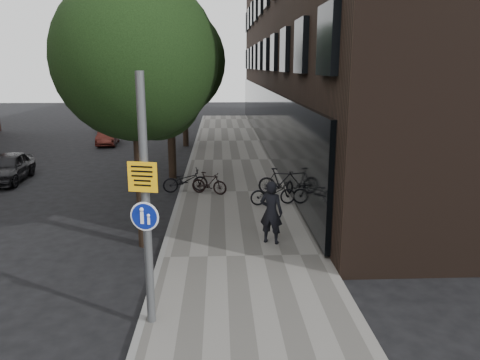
{
  "coord_description": "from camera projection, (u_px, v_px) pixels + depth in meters",
  "views": [
    {
      "loc": [
        -0.4,
        -8.4,
        5.09
      ],
      "look_at": [
        0.16,
        4.25,
        2.0
      ],
      "focal_mm": 35.0,
      "sensor_mm": 36.0,
      "label": 1
    }
  ],
  "objects": [
    {
      "name": "ground",
      "position": [
        242.0,
        327.0,
        9.38
      ],
      "size": [
        120.0,
        120.0,
        0.0
      ],
      "primitive_type": "plane",
      "color": "black",
      "rests_on": "ground"
    },
    {
      "name": "curb_edge",
      "position": [
        181.0,
        193.0,
        18.98
      ],
      "size": [
        0.15,
        60.0,
        0.13
      ],
      "primitive_type": "cube",
      "color": "slate",
      "rests_on": "ground"
    },
    {
      "name": "parked_bike_curb_near",
      "position": [
        185.0,
        180.0,
        18.89
      ],
      "size": [
        1.9,
        0.98,
        0.95
      ],
      "primitive_type": "imported",
      "rotation": [
        0.0,
        0.0,
        1.77
      ],
      "color": "black",
      "rests_on": "sidewalk"
    },
    {
      "name": "street_tree_far",
      "position": [
        185.0,
        66.0,
        29.54
      ],
      "size": [
        5.0,
        5.0,
        7.8
      ],
      "color": "black",
      "rests_on": "ground"
    },
    {
      "name": "pedestrian",
      "position": [
        271.0,
        212.0,
        13.32
      ],
      "size": [
        0.79,
        0.67,
        1.84
      ],
      "primitive_type": "imported",
      "rotation": [
        0.0,
        0.0,
        2.74
      ],
      "color": "black",
      "rests_on": "sidewalk"
    },
    {
      "name": "parked_car_far",
      "position": [
        110.0,
        123.0,
        37.87
      ],
      "size": [
        2.23,
        4.34,
        1.2
      ],
      "primitive_type": "imported",
      "rotation": [
        0.0,
        0.0,
        0.14
      ],
      "color": "black",
      "rests_on": "ground"
    },
    {
      "name": "parked_bike_facade_far",
      "position": [
        281.0,
        182.0,
        18.37
      ],
      "size": [
        1.88,
        1.01,
        1.09
      ],
      "primitive_type": "imported",
      "rotation": [
        0.0,
        0.0,
        1.28
      ],
      "color": "black",
      "rests_on": "sidewalk"
    },
    {
      "name": "parked_bike_facade_near",
      "position": [
        273.0,
        193.0,
        17.16
      ],
      "size": [
        1.77,
        0.82,
        0.89
      ],
      "primitive_type": "imported",
      "rotation": [
        0.0,
        0.0,
        1.71
      ],
      "color": "black",
      "rests_on": "sidewalk"
    },
    {
      "name": "parked_bike_curb_far",
      "position": [
        209.0,
        183.0,
        18.59
      ],
      "size": [
        1.53,
        0.91,
        0.89
      ],
      "primitive_type": "imported",
      "rotation": [
        0.0,
        0.0,
        1.21
      ],
      "color": "black",
      "rests_on": "sidewalk"
    },
    {
      "name": "building_right_dark_brick",
      "position": [
        362.0,
        1.0,
        28.96
      ],
      "size": [
        12.0,
        40.0,
        18.0
      ],
      "primitive_type": "cube",
      "color": "black",
      "rests_on": "ground"
    },
    {
      "name": "street_tree_mid",
      "position": [
        171.0,
        66.0,
        20.81
      ],
      "size": [
        5.0,
        5.0,
        7.8
      ],
      "color": "black",
      "rests_on": "ground"
    },
    {
      "name": "sidewalk",
      "position": [
        236.0,
        193.0,
        19.08
      ],
      "size": [
        4.5,
        60.0,
        0.12
      ],
      "primitive_type": "cube",
      "color": "slate",
      "rests_on": "ground"
    },
    {
      "name": "parked_car_mid",
      "position": [
        108.0,
        136.0,
        31.02
      ],
      "size": [
        1.45,
        3.43,
        1.1
      ],
      "primitive_type": "imported",
      "rotation": [
        0.0,
        0.0,
        0.09
      ],
      "color": "#521D17",
      "rests_on": "ground"
    },
    {
      "name": "street_tree_near",
      "position": [
        140.0,
        65.0,
        12.56
      ],
      "size": [
        4.4,
        4.4,
        7.5
      ],
      "color": "black",
      "rests_on": "ground"
    },
    {
      "name": "parked_car_near",
      "position": [
        8.0,
        167.0,
        21.03
      ],
      "size": [
        1.79,
        3.92,
        1.3
      ],
      "primitive_type": "imported",
      "rotation": [
        0.0,
        0.0,
        0.07
      ],
      "color": "black",
      "rests_on": "ground"
    },
    {
      "name": "signpost",
      "position": [
        146.0,
        203.0,
        8.79
      ],
      "size": [
        0.56,
        0.17,
        4.9
      ],
      "rotation": [
        0.0,
        0.0,
        -0.24
      ],
      "color": "#595B5E",
      "rests_on": "sidewalk"
    }
  ]
}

